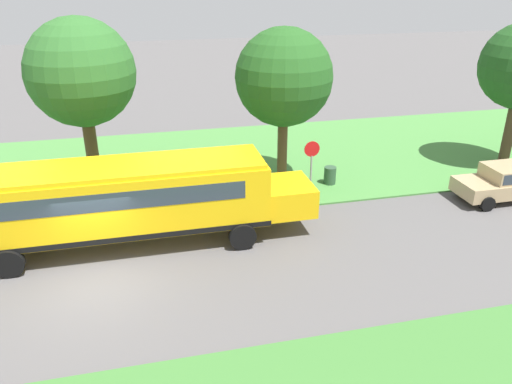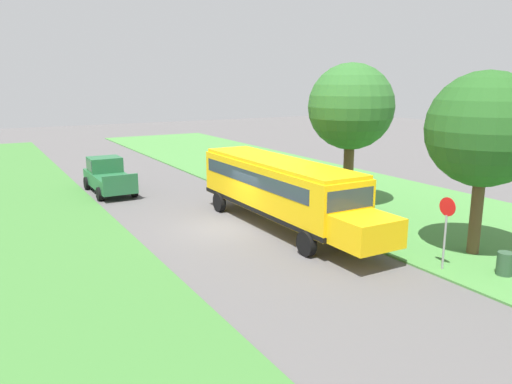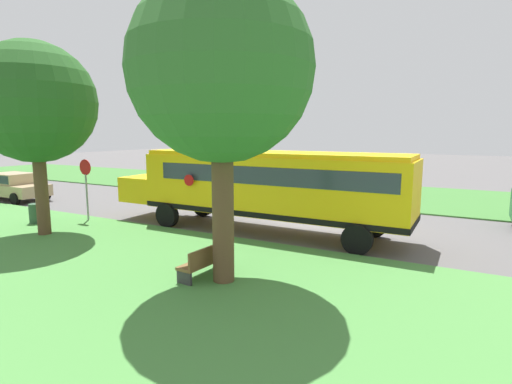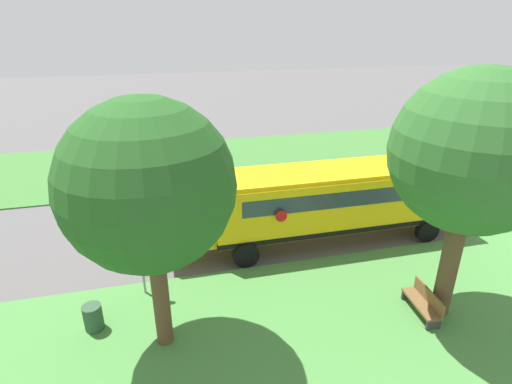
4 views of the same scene
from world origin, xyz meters
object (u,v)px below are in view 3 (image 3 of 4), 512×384
Objects in this scene: car_tan_nearest at (14,185)px; park_bench at (205,262)px; trash_bin at (36,214)px; school_bus at (265,183)px; oak_tree_beside_bus at (221,71)px; stop_sign at (86,183)px; oak_tree_roadside_mid at (35,105)px.

park_bench is at bearing -106.31° from car_tan_nearest.
trash_bin is at bearing 79.97° from park_bench.
school_bus is at bearing 9.86° from park_bench.
oak_tree_beside_bus is 2.81× the size of stop_sign.
trash_bin is at bearing 133.98° from stop_sign.
stop_sign is 2.42m from trash_bin.
oak_tree_beside_bus is 11.85m from trash_bin.
school_bus is at bearing -58.00° from oak_tree_roadside_mid.
school_bus is 7.60× the size of park_bench.
oak_tree_beside_bus is 10.35m from stop_sign.
car_tan_nearest is 18.89m from oak_tree_beside_bus.
stop_sign is at bearing 105.55° from school_bus.
school_bus is at bearing -74.45° from stop_sign.
park_bench is (-5.32, -0.93, -1.45)m from school_bus.
school_bus is 8.94m from oak_tree_roadside_mid.
car_tan_nearest is at bearing 78.05° from stop_sign.
oak_tree_roadside_mid is at bearing -168.27° from stop_sign.
oak_tree_beside_bus is at bearing -109.14° from stop_sign.
trash_bin is at bearing 111.26° from school_bus.
car_tan_nearest is at bearing 91.16° from school_bus.
oak_tree_roadside_mid is at bearing 122.00° from school_bus.
school_bus reaches higher than stop_sign.
oak_tree_roadside_mid is at bearing -115.29° from trash_bin.
park_bench is 1.82× the size of trash_bin.
trash_bin is (0.93, 1.96, -4.43)m from oak_tree_roadside_mid.
car_tan_nearest is 0.61× the size of oak_tree_roadside_mid.
school_bus is at bearing 15.83° from oak_tree_beside_bus.
oak_tree_roadside_mid is (-4.15, -8.99, 4.00)m from car_tan_nearest.
school_bus is 1.62× the size of oak_tree_beside_bus.
oak_tree_beside_bus reaches higher than school_bus.
oak_tree_beside_bus reaches higher than stop_sign.
oak_tree_roadside_mid is at bearing 84.52° from oak_tree_beside_bus.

